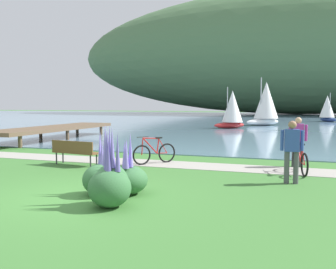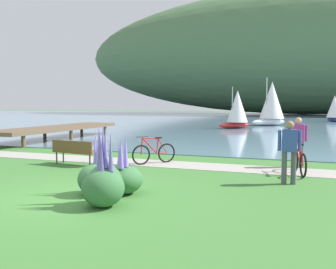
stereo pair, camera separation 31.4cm
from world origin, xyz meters
name	(u,v)px [view 1 (the left image)]	position (x,y,z in m)	size (l,w,h in m)	color
ground_plane	(73,197)	(0.00, 0.00, 0.00)	(200.00, 200.00, 0.00)	#3D7533
bay_water	(262,119)	(0.00, 47.52, 0.02)	(180.00, 80.00, 0.04)	#6B8EA8
distant_hillside	(298,51)	(4.64, 74.51, 12.98)	(97.63, 28.00, 25.87)	#4C7047
shoreline_path	(155,163)	(0.00, 5.19, 0.01)	(60.00, 1.50, 0.01)	#A39E93
park_bench_near_camera	(75,151)	(-2.51, 3.87, 0.52)	(1.85, 0.71, 0.88)	brown
bicycle_leaning_near_bench	(300,161)	(4.98, 4.84, 0.40)	(0.48, 1.73, 1.01)	black
bicycle_beside_path	(154,153)	(0.03, 5.10, 0.40)	(1.15, 1.42, 1.01)	black
person_at_shoreline	(298,139)	(4.91, 6.15, 0.98)	(0.61, 0.22, 1.71)	#4C4C51
person_on_the_grass	(292,148)	(4.75, 3.23, 0.98)	(0.61, 0.26, 1.71)	#4C4C51
echium_bush_closest_to_camera	(128,178)	(1.08, 0.69, 0.39)	(0.94, 0.94, 1.49)	#386B3D
echium_bush_beside_closest	(101,178)	(0.49, 0.40, 0.41)	(0.86, 0.86, 1.56)	#386B3D
echium_bush_mid_cluster	(111,181)	(1.17, -0.34, 0.52)	(0.76, 0.76, 1.73)	#386B3D
echium_bush_far_cluster	(110,186)	(1.21, -0.48, 0.45)	(0.91, 0.91, 1.60)	#386B3D
sailboat_nearest_to_shore	(266,103)	(1.86, 30.66, 2.25)	(3.71, 3.79, 4.70)	white
sailboat_mid_bay	(327,108)	(8.20, 41.13, 1.66)	(2.47, 2.93, 3.45)	navy
sailboat_toward_hillside	(232,109)	(-0.57, 25.26, 1.73)	(2.90, 2.86, 3.60)	#B22323
pier_dock	(54,128)	(-9.00, 11.52, 0.69)	(2.40, 10.00, 0.80)	brown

